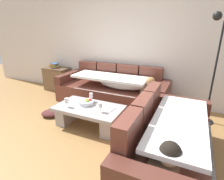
# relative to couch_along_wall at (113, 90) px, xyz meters

# --- Properties ---
(ground_plane) EXTENTS (14.00, 14.00, 0.00)m
(ground_plane) POSITION_rel_couch_along_wall_xyz_m (-0.09, -1.63, -0.33)
(ground_plane) COLOR olive
(back_wall) EXTENTS (9.00, 0.10, 2.70)m
(back_wall) POSITION_rel_couch_along_wall_xyz_m (-0.09, 0.52, 1.02)
(back_wall) COLOR silver
(back_wall) RESTS_ON ground_plane
(couch_along_wall) EXTENTS (2.56, 0.92, 0.88)m
(couch_along_wall) POSITION_rel_couch_along_wall_xyz_m (0.00, 0.00, 0.00)
(couch_along_wall) COLOR brown
(couch_along_wall) RESTS_ON ground_plane
(couch_near_window) EXTENTS (0.92, 1.97, 0.88)m
(couch_near_window) POSITION_rel_couch_along_wall_xyz_m (1.48, -1.55, 0.01)
(couch_near_window) COLOR brown
(couch_near_window) RESTS_ON ground_plane
(coffee_table) EXTENTS (1.20, 0.68, 0.38)m
(coffee_table) POSITION_rel_couch_along_wall_xyz_m (0.04, -1.12, -0.09)
(coffee_table) COLOR #9D989B
(coffee_table) RESTS_ON ground_plane
(fruit_bowl) EXTENTS (0.28, 0.28, 0.10)m
(fruit_bowl) POSITION_rel_couch_along_wall_xyz_m (-0.05, -1.05, 0.09)
(fruit_bowl) COLOR silver
(fruit_bowl) RESTS_ON coffee_table
(wine_glass_near_left) EXTENTS (0.07, 0.07, 0.17)m
(wine_glass_near_left) POSITION_rel_couch_along_wall_xyz_m (-0.31, -1.29, 0.17)
(wine_glass_near_left) COLOR silver
(wine_glass_near_left) RESTS_ON coffee_table
(wine_glass_near_right) EXTENTS (0.07, 0.07, 0.17)m
(wine_glass_near_right) POSITION_rel_couch_along_wall_xyz_m (0.33, -1.22, 0.17)
(wine_glass_near_right) COLOR silver
(wine_glass_near_right) RESTS_ON coffee_table
(wine_glass_far_back) EXTENTS (0.07, 0.07, 0.17)m
(wine_glass_far_back) POSITION_rel_couch_along_wall_xyz_m (-0.05, -0.89, 0.17)
(wine_glass_far_back) COLOR silver
(wine_glass_far_back) RESTS_ON coffee_table
(open_magazine) EXTENTS (0.31, 0.25, 0.01)m
(open_magazine) POSITION_rel_couch_along_wall_xyz_m (0.35, -1.05, 0.06)
(open_magazine) COLOR white
(open_magazine) RESTS_ON coffee_table
(side_cabinet) EXTENTS (0.72, 0.44, 0.64)m
(side_cabinet) POSITION_rel_couch_along_wall_xyz_m (-1.86, 0.22, -0.01)
(side_cabinet) COLOR brown
(side_cabinet) RESTS_ON ground_plane
(book_stack_on_cabinet) EXTENTS (0.20, 0.22, 0.13)m
(book_stack_on_cabinet) POSITION_rel_couch_along_wall_xyz_m (-1.92, 0.23, 0.38)
(book_stack_on_cabinet) COLOR #72337F
(book_stack_on_cabinet) RESTS_ON side_cabinet
(floor_lamp) EXTENTS (0.33, 0.31, 1.95)m
(floor_lamp) POSITION_rel_couch_along_wall_xyz_m (1.92, -0.09, 0.79)
(floor_lamp) COLOR black
(floor_lamp) RESTS_ON ground_plane
(crumpled_garment) EXTENTS (0.51, 0.48, 0.12)m
(crumpled_garment) POSITION_rel_couch_along_wall_xyz_m (-0.87, -1.12, -0.27)
(crumpled_garment) COLOR #4C2323
(crumpled_garment) RESTS_ON ground_plane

